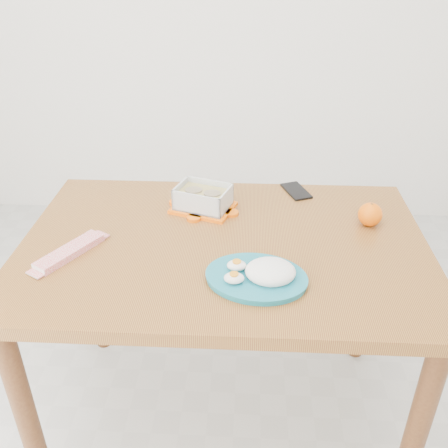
{
  "coord_description": "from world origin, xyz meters",
  "views": [
    {
      "loc": [
        0.13,
        -1.03,
        1.53
      ],
      "look_at": [
        0.06,
        0.2,
        0.81
      ],
      "focal_mm": 40.0,
      "sensor_mm": 36.0,
      "label": 1
    }
  ],
  "objects_px": {
    "dining_table": "(224,269)",
    "food_container": "(203,198)",
    "orange_fruit": "(370,214)",
    "smartphone": "(296,191)",
    "rice_plate": "(261,274)"
  },
  "relations": [
    {
      "from": "food_container",
      "to": "rice_plate",
      "type": "bearing_deg",
      "value": -45.86
    },
    {
      "from": "dining_table",
      "to": "food_container",
      "type": "xyz_separation_m",
      "value": [
        -0.08,
        0.19,
        0.14
      ]
    },
    {
      "from": "dining_table",
      "to": "rice_plate",
      "type": "relative_size",
      "value": 3.89
    },
    {
      "from": "orange_fruit",
      "to": "smartphone",
      "type": "height_order",
      "value": "orange_fruit"
    },
    {
      "from": "dining_table",
      "to": "smartphone",
      "type": "bearing_deg",
      "value": 55.09
    },
    {
      "from": "orange_fruit",
      "to": "rice_plate",
      "type": "bearing_deg",
      "value": -137.73
    },
    {
      "from": "dining_table",
      "to": "rice_plate",
      "type": "bearing_deg",
      "value": -60.55
    },
    {
      "from": "dining_table",
      "to": "smartphone",
      "type": "relative_size",
      "value": 9.18
    },
    {
      "from": "orange_fruit",
      "to": "rice_plate",
      "type": "relative_size",
      "value": 0.24
    },
    {
      "from": "dining_table",
      "to": "orange_fruit",
      "type": "relative_size",
      "value": 16.22
    },
    {
      "from": "rice_plate",
      "to": "smartphone",
      "type": "relative_size",
      "value": 2.36
    },
    {
      "from": "dining_table",
      "to": "food_container",
      "type": "bearing_deg",
      "value": 111.88
    },
    {
      "from": "smartphone",
      "to": "orange_fruit",
      "type": "bearing_deg",
      "value": -67.03
    },
    {
      "from": "food_container",
      "to": "orange_fruit",
      "type": "relative_size",
      "value": 3.07
    },
    {
      "from": "rice_plate",
      "to": "food_container",
      "type": "bearing_deg",
      "value": 126.17
    }
  ]
}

